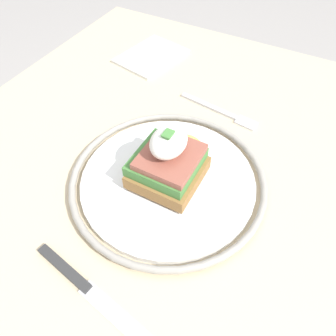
{
  "coord_description": "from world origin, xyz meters",
  "views": [
    {
      "loc": [
        0.29,
        0.13,
        1.13
      ],
      "look_at": [
        0.03,
        -0.01,
        0.78
      ],
      "focal_mm": 35.0,
      "sensor_mm": 36.0,
      "label": 1
    }
  ],
  "objects": [
    {
      "name": "sandwich",
      "position": [
        0.02,
        -0.01,
        0.79
      ],
      "size": [
        0.14,
        0.09,
        0.09
      ],
      "color": "olive",
      "rests_on": "plate"
    },
    {
      "name": "dining_table",
      "position": [
        0.0,
        0.0,
        0.62
      ],
      "size": [
        0.85,
        0.82,
        0.75
      ],
      "color": "#C6B28E",
      "rests_on": "ground_plane"
    },
    {
      "name": "ground_plane",
      "position": [
        0.0,
        0.0,
        0.0
      ],
      "size": [
        6.0,
        6.0,
        0.0
      ],
      "primitive_type": "plane",
      "color": "#9E9993"
    },
    {
      "name": "napkin",
      "position": [
        -0.26,
        -0.21,
        0.75
      ],
      "size": [
        0.16,
        0.13,
        0.01
      ],
      "primitive_type": "cube",
      "rotation": [
        0.0,
        0.0,
        -0.2
      ],
      "color": "white",
      "rests_on": "dining_table"
    },
    {
      "name": "fork",
      "position": [
        -0.16,
        -0.0,
        0.75
      ],
      "size": [
        0.04,
        0.15,
        0.0
      ],
      "color": "silver",
      "rests_on": "dining_table"
    },
    {
      "name": "plate",
      "position": [
        0.03,
        -0.01,
        0.75
      ],
      "size": [
        0.29,
        0.29,
        0.02
      ],
      "color": "white",
      "rests_on": "dining_table"
    },
    {
      "name": "knife",
      "position": [
        0.21,
        -0.03,
        0.75
      ],
      "size": [
        0.05,
        0.18,
        0.01
      ],
      "color": "#2D2D2D",
      "rests_on": "dining_table"
    }
  ]
}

